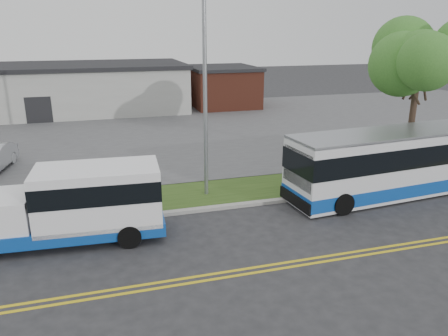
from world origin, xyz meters
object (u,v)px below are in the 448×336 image
object	(u,v)px
streetlight_near	(205,81)
transit_bus	(399,162)
tree_east	(421,53)
shuttle_bus	(79,202)

from	to	relation	value
streetlight_near	transit_bus	world-z (taller)	streetlight_near
tree_east	streetlight_near	distance (m)	11.05
shuttle_bus	transit_bus	distance (m)	14.03
tree_east	streetlight_near	size ratio (longest dim) A/B	0.88
streetlight_near	shuttle_bus	bearing A→B (deg)	-152.13
tree_east	streetlight_near	xyz separation A→B (m)	(-11.00, -0.27, -0.97)
tree_east	shuttle_bus	size ratio (longest dim) A/B	1.16
shuttle_bus	tree_east	bearing A→B (deg)	14.27
streetlight_near	shuttle_bus	world-z (taller)	streetlight_near
tree_east	transit_bus	world-z (taller)	tree_east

